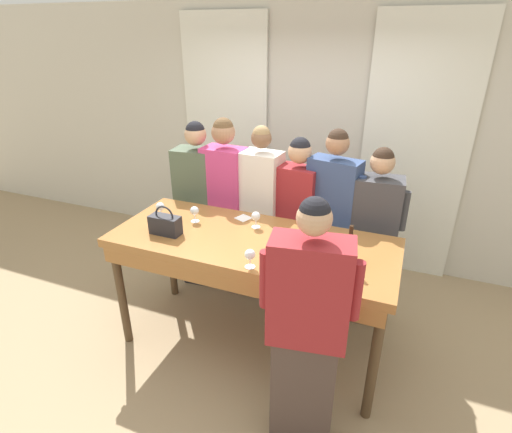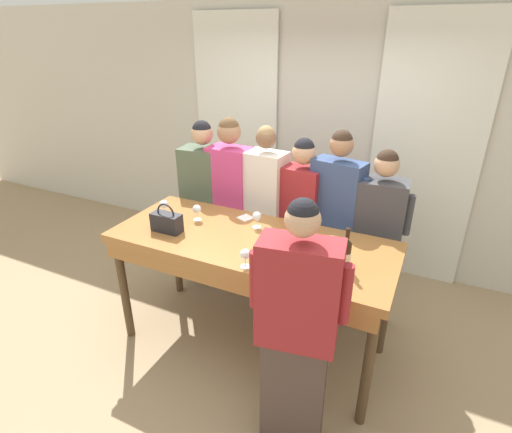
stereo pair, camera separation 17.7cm
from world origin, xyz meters
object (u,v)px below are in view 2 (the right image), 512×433
Objects in this scene: handbag at (167,222)px; host_pouring at (296,334)px; wine_glass_center_right at (295,266)px; guest_navy_coat at (334,227)px; wine_bottle at (346,254)px; wine_glass_front_left at (317,251)px; guest_cream_sweater at (265,216)px; wine_glass_back_left at (286,260)px; guest_pink_top at (231,206)px; wine_glass_front_mid at (257,217)px; guest_olive_jacket at (206,205)px; wine_glass_center_mid at (164,205)px; guest_beige_cap at (375,243)px; guest_striped_shirt at (300,224)px; wine_glass_front_right at (197,210)px; wine_glass_center_left at (245,255)px; tasting_bar at (250,251)px.

host_pouring reaches higher than handbag.
guest_navy_coat is (-0.03, 1.07, -0.21)m from wine_glass_center_right.
wine_bottle is 0.19m from wine_glass_front_left.
handbag is 1.02m from guest_cream_sweater.
guest_cream_sweater is 0.98× the size of guest_navy_coat.
wine_glass_back_left is 1.43m from guest_pink_top.
wine_glass_front_mid is 1.00× the size of wine_glass_back_left.
wine_glass_front_left is at bearing -28.24° from wine_glass_front_mid.
guest_olive_jacket reaches higher than handbag.
wine_glass_center_mid is (-0.83, -0.12, 0.00)m from wine_glass_front_mid.
guest_navy_coat is (0.51, 0.51, -0.21)m from wine_glass_front_mid.
handbag is at bearing -149.59° from guest_beige_cap.
wine_glass_front_left is 1.00× the size of wine_glass_center_mid.
guest_striped_shirt is (0.81, 0.88, -0.24)m from handbag.
guest_beige_cap reaches higher than wine_glass_center_mid.
wine_glass_front_left is 1.42m from guest_pink_top.
handbag is 1.81× the size of wine_glass_front_right.
guest_cream_sweater is at bearing 180.00° from guest_striped_shirt.
handbag is at bearing -49.33° from wine_glass_center_mid.
wine_bottle reaches higher than wine_glass_front_mid.
guest_pink_top reaches higher than wine_glass_center_right.
guest_beige_cap is at bearing 30.02° from wine_glass_front_mid.
wine_glass_center_left is 1.16m from guest_cream_sweater.
tasting_bar is 0.90m from wine_glass_center_mid.
wine_glass_front_mid is at bearing -135.19° from guest_navy_coat.
guest_cream_sweater is 1.01× the size of host_pouring.
wine_glass_front_right is at bearing -170.15° from wine_glass_front_mid.
guest_cream_sweater is at bearing 0.00° from guest_pink_top.
wine_glass_center_mid is (-0.21, 0.24, 0.01)m from handbag.
wine_glass_back_left is 1.05m from guest_navy_coat.
wine_glass_front_left is at bearing -173.17° from wine_bottle.
tasting_bar is at bearing -74.81° from guest_cream_sweater.
guest_pink_top is 0.72m from guest_striped_shirt.
guest_beige_cap is at bearing 84.04° from wine_bottle.
guest_pink_top reaches higher than wine_glass_center_mid.
tasting_bar is 1.33× the size of guest_beige_cap.
wine_glass_back_left is (-0.08, 0.04, -0.00)m from wine_glass_center_right.
wine_glass_front_mid reaches higher than tasting_bar.
wine_glass_front_right is 0.63m from guest_pink_top.
host_pouring is (0.22, -0.36, -0.25)m from wine_glass_back_left.
handbag is 1.41m from host_pouring.
wine_glass_front_mid is at bearing 159.19° from wine_bottle.
guest_olive_jacket is at bearing 136.93° from host_pouring.
guest_olive_jacket is 0.29m from guest_pink_top.
guest_cream_sweater is at bearing 58.90° from wine_glass_front_right.
wine_glass_front_right is 0.74m from guest_cream_sweater.
wine_bottle is at bearing -6.46° from tasting_bar.
wine_glass_front_left is at bearing -64.02° from guest_striped_shirt.
handbag is at bearing -96.10° from guest_pink_top.
guest_beige_cap is (0.68, -0.00, -0.04)m from guest_striped_shirt.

